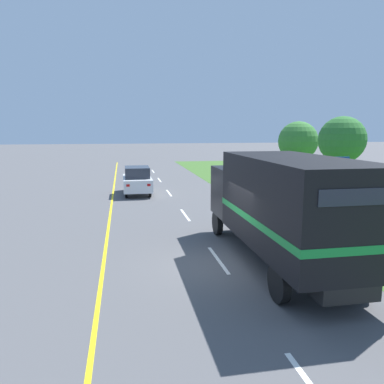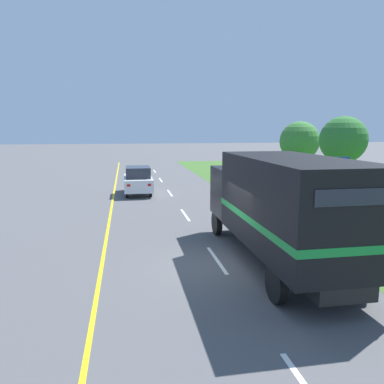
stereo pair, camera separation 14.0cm
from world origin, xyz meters
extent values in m
plane|color=#515154|center=(0.00, 0.00, 0.00)|extent=(200.00, 200.00, 0.00)
cube|color=#3D6628|center=(13.70, 10.99, 0.00)|extent=(20.00, 53.85, 0.01)
cube|color=yellow|center=(-3.70, 10.99, 0.00)|extent=(0.12, 53.85, 0.01)
cube|color=white|center=(0.00, 0.50, 0.00)|extent=(0.12, 2.60, 0.01)
cube|color=white|center=(0.00, 7.10, 0.00)|extent=(0.12, 2.60, 0.01)
cube|color=white|center=(0.00, 13.70, 0.00)|extent=(0.12, 2.60, 0.01)
cube|color=white|center=(0.00, 20.30, 0.00)|extent=(0.12, 2.60, 0.01)
cube|color=white|center=(0.00, 26.90, 0.00)|extent=(0.12, 2.60, 0.01)
cylinder|color=black|center=(0.72, 3.42, 0.50)|extent=(0.22, 1.00, 1.00)
cylinder|color=black|center=(2.91, 3.42, 0.50)|extent=(0.22, 1.00, 1.00)
cylinder|color=black|center=(0.72, -2.73, 0.50)|extent=(0.22, 1.00, 1.00)
cylinder|color=black|center=(2.91, -2.73, 0.50)|extent=(0.22, 1.00, 1.00)
cube|color=black|center=(1.81, 0.00, 0.68)|extent=(1.40, 8.20, 0.36)
cube|color=black|center=(1.81, -1.05, 2.16)|extent=(2.55, 6.10, 2.60)
cube|color=#198C38|center=(1.81, -1.05, 1.70)|extent=(2.57, 6.12, 0.20)
cube|color=#232833|center=(1.81, -4.11, 2.87)|extent=(1.91, 0.03, 0.36)
cube|color=black|center=(1.81, 3.05, 1.81)|extent=(2.44, 2.10, 1.90)
cube|color=#283342|center=(1.81, 4.11, 2.05)|extent=(2.16, 0.03, 0.85)
cylinder|color=black|center=(-2.84, 14.87, 0.33)|extent=(0.16, 0.66, 0.66)
cylinder|color=black|center=(-1.36, 14.87, 0.33)|extent=(0.16, 0.66, 0.66)
cylinder|color=black|center=(-2.84, 12.50, 0.33)|extent=(0.16, 0.66, 0.66)
cylinder|color=black|center=(-1.36, 12.50, 0.33)|extent=(0.16, 0.66, 0.66)
cube|color=white|center=(-2.10, 13.68, 0.73)|extent=(1.80, 3.83, 0.81)
cube|color=#282D38|center=(-2.10, 13.53, 1.48)|extent=(1.55, 2.11, 0.68)
cube|color=red|center=(-2.73, 11.76, 0.87)|extent=(0.20, 0.03, 0.14)
cube|color=red|center=(-1.47, 11.76, 0.87)|extent=(0.20, 0.03, 0.14)
cylinder|color=#9E9EA3|center=(5.07, 4.39, 1.34)|extent=(0.09, 0.09, 2.68)
cylinder|color=#9E9EA3|center=(6.72, 4.39, 1.34)|extent=(0.09, 0.09, 2.68)
cube|color=navy|center=(5.89, 4.39, 1.95)|extent=(2.36, 0.06, 1.46)
cube|color=navy|center=(6.69, 4.39, 2.86)|extent=(0.76, 0.06, 0.32)
cube|color=silver|center=(5.89, 4.36, 1.95)|extent=(1.84, 0.02, 0.26)
cylinder|color=#4C3823|center=(10.41, 10.34, 1.22)|extent=(0.32, 0.32, 2.43)
sphere|color=#2D702D|center=(10.41, 10.34, 3.59)|extent=(2.89, 2.89, 2.89)
cylinder|color=brown|center=(11.52, 18.53, 0.96)|extent=(0.31, 0.31, 1.91)
sphere|color=#387A33|center=(11.52, 18.53, 3.23)|extent=(3.30, 3.30, 3.30)
camera|label=1|loc=(-3.00, -10.92, 4.26)|focal=35.00mm
camera|label=2|loc=(-2.86, -10.95, 4.26)|focal=35.00mm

